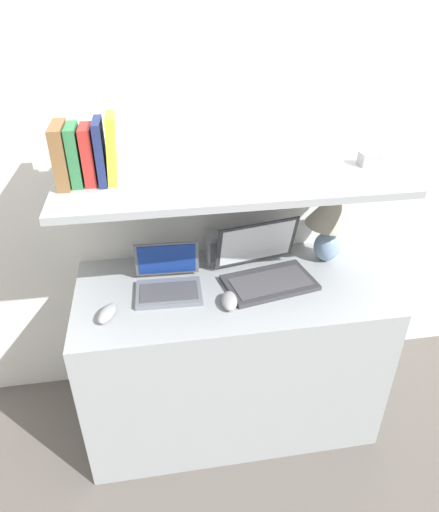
% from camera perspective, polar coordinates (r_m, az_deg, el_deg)
% --- Properties ---
extents(ground_plane, '(12.00, 12.00, 0.00)m').
position_cam_1_polar(ground_plane, '(2.26, 2.72, -24.46)').
color(ground_plane, '#56514C').
extents(wall_back, '(6.00, 0.05, 2.40)m').
position_cam_1_polar(wall_back, '(2.03, -0.27, 12.22)').
color(wall_back, white).
rests_on(wall_back, ground_plane).
extents(desk, '(1.29, 0.60, 0.77)m').
position_cam_1_polar(desk, '(2.16, 1.35, -12.16)').
color(desk, '#999EA3').
rests_on(desk, ground_plane).
extents(back_riser, '(1.29, 0.04, 1.21)m').
position_cam_1_polar(back_riser, '(2.26, -0.05, -2.49)').
color(back_riser, white).
rests_on(back_riser, ground_plane).
extents(shelf, '(1.29, 0.54, 0.03)m').
position_cam_1_polar(shelf, '(1.75, 1.27, 9.84)').
color(shelf, '#999EA3').
rests_on(shelf, back_riser).
extents(table_lamp, '(0.22, 0.22, 0.33)m').
position_cam_1_polar(table_lamp, '(2.04, 13.75, 4.78)').
color(table_lamp, '#7593B2').
rests_on(table_lamp, desk).
extents(laptop_large, '(0.42, 0.35, 0.23)m').
position_cam_1_polar(laptop_large, '(1.94, 5.74, -1.63)').
color(laptop_large, '#333338').
rests_on(laptop_large, desk).
extents(laptop_small, '(0.27, 0.23, 0.19)m').
position_cam_1_polar(laptop_small, '(1.88, -6.43, -3.19)').
color(laptop_small, slate).
rests_on(laptop_small, desk).
extents(computer_mouse, '(0.07, 0.12, 0.04)m').
position_cam_1_polar(computer_mouse, '(1.80, 1.24, -5.62)').
color(computer_mouse, '#99999E').
rests_on(computer_mouse, desk).
extents(second_mouse, '(0.09, 0.13, 0.04)m').
position_cam_1_polar(second_mouse, '(1.79, -13.88, -6.98)').
color(second_mouse, '#99999E').
rests_on(second_mouse, desk).
extents(router_box, '(0.12, 0.08, 0.14)m').
position_cam_1_polar(router_box, '(2.04, -0.01, 1.03)').
color(router_box, gray).
rests_on(router_box, desk).
extents(book_brown, '(0.04, 0.18, 0.21)m').
position_cam_1_polar(book_brown, '(1.71, -19.15, 11.84)').
color(book_brown, brown).
rests_on(book_brown, shelf).
extents(book_green, '(0.04, 0.13, 0.21)m').
position_cam_1_polar(book_green, '(1.70, -17.64, 11.93)').
color(book_green, '#2D7042').
rests_on(book_green, shelf).
extents(book_red, '(0.04, 0.12, 0.20)m').
position_cam_1_polar(book_red, '(1.69, -16.05, 12.05)').
color(book_red, '#A82823').
rests_on(book_red, shelf).
extents(book_navy, '(0.03, 0.15, 0.22)m').
position_cam_1_polar(book_navy, '(1.69, -14.67, 12.50)').
color(book_navy, navy).
rests_on(book_navy, shelf).
extents(book_yellow, '(0.05, 0.13, 0.24)m').
position_cam_1_polar(book_yellow, '(1.68, -13.36, 12.89)').
color(book_yellow, gold).
rests_on(book_yellow, shelf).
extents(shelf_gadget, '(0.07, 0.06, 0.05)m').
position_cam_1_polar(shelf_gadget, '(1.91, 18.20, 11.45)').
color(shelf_gadget, '#99999E').
rests_on(shelf_gadget, shelf).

